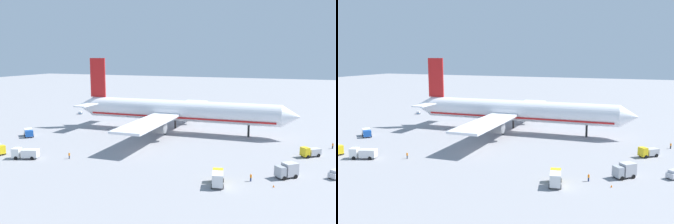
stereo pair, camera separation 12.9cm
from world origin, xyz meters
The scene contains 13 objects.
ground_plane centered at (0.00, 0.00, 0.00)m, with size 600.00×600.00×0.00m, color gray.
airliner centered at (-1.28, -0.05, 7.23)m, with size 79.63×71.32×25.05m.
service_truck_1 centered at (-43.17, -24.57, 1.37)m, with size 5.88×5.76×2.36m.
service_truck_2 centered at (37.57, -36.08, 1.73)m, with size 5.08×4.99×3.24m.
service_truck_3 centered at (42.12, -16.78, 1.36)m, with size 5.33×5.16×2.69m.
service_truck_4 centered at (-25.55, -45.22, 1.48)m, with size 6.89×4.37×2.77m.
service_truck_5 centered at (24.79, -46.22, 1.64)m, with size 3.42×6.11×2.94m.
baggage_cart_0 centered at (-54.19, 19.75, 0.71)m, with size 2.35×3.27×1.29m.
ground_worker_2 centered at (48.01, -5.44, 0.85)m, with size 0.44×0.44×1.68m.
ground_worker_3 centered at (30.68, -41.21, 0.83)m, with size 0.47×0.47×1.63m.
ground_worker_4 centered at (-15.12, -41.15, 0.86)m, with size 0.56×0.56×1.69m.
traffic_cone_0 centered at (-36.57, 30.17, 0.28)m, with size 0.36×0.36×0.55m, color orange.
traffic_cone_1 centered at (35.51, -43.04, 0.28)m, with size 0.36×0.36×0.55m, color orange.
Camera 2 is at (41.52, -115.95, 26.35)m, focal length 39.10 mm.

